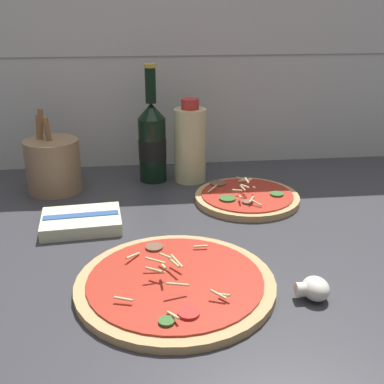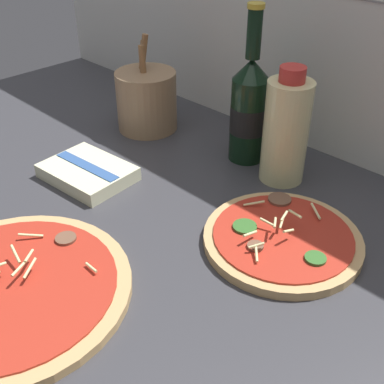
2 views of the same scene
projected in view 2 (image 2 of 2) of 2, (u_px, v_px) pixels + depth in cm
name	position (u px, v px, depth cm)	size (l,w,h in cm)	color
counter_slab	(144.00, 281.00, 63.42)	(160.00, 90.00, 2.50)	#38383D
pizza_near	(10.00, 290.00, 59.17)	(29.85, 29.85, 4.48)	tan
pizza_far	(282.00, 239.00, 67.42)	(22.21, 22.21, 5.12)	tan
beer_bottle	(249.00, 109.00, 83.11)	(6.48, 6.48, 27.10)	black
oil_bottle	(286.00, 130.00, 77.65)	(7.42, 7.42, 19.49)	beige
utensil_crock	(147.00, 100.00, 95.58)	(11.93, 11.93, 18.25)	#9E7A56
dish_towel	(88.00, 172.00, 81.69)	(15.56, 12.19, 2.56)	beige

